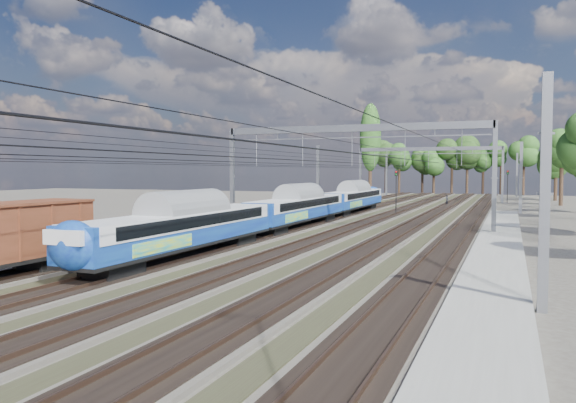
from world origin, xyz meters
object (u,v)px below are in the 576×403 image
at_px(emu_train, 298,203).
at_px(signal_far, 508,182).
at_px(signal_near, 396,187).
at_px(worker, 447,200).

height_order(emu_train, signal_far, signal_far).
bearing_deg(signal_far, emu_train, -87.87).
xyz_separation_m(emu_train, signal_far, (16.74, 50.61, 0.99)).
distance_m(emu_train, signal_near, 19.57).
relative_size(worker, signal_near, 0.32).
bearing_deg(emu_train, signal_near, 75.31).
relative_size(emu_train, worker, 34.34).
bearing_deg(worker, emu_train, -174.06).
bearing_deg(emu_train, signal_far, 71.70).
relative_size(signal_near, signal_far, 0.99).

